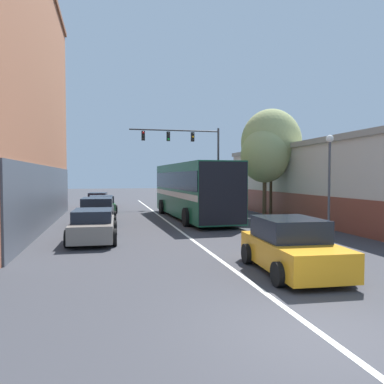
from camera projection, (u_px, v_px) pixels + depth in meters
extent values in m
plane|color=#38383D|center=(326.00, 338.00, 6.15)|extent=(160.00, 160.00, 0.00)
cube|color=silver|center=(170.00, 224.00, 20.98)|extent=(0.14, 42.46, 0.01)
cube|color=#4C515B|center=(48.00, 196.00, 19.99)|extent=(0.24, 18.80, 3.20)
cube|color=beige|center=(337.00, 181.00, 23.58)|extent=(6.47, 21.03, 4.70)
cube|color=brown|center=(291.00, 206.00, 22.93)|extent=(0.24, 20.61, 1.65)
cube|color=gray|center=(338.00, 146.00, 23.49)|extent=(6.73, 21.24, 0.30)
cube|color=#145133|center=(192.00, 190.00, 23.61)|extent=(2.99, 11.52, 3.22)
cube|color=black|center=(192.00, 180.00, 23.58)|extent=(3.03, 11.30, 1.03)
cube|color=beige|center=(192.00, 194.00, 23.62)|extent=(3.02, 11.41, 0.32)
cube|color=black|center=(223.00, 193.00, 18.12)|extent=(2.49, 0.16, 3.09)
cylinder|color=black|center=(162.00, 207.00, 26.74)|extent=(0.34, 1.01, 1.00)
cylinder|color=black|center=(197.00, 206.00, 27.42)|extent=(0.34, 1.01, 1.00)
cylinder|color=black|center=(186.00, 217.00, 19.90)|extent=(0.34, 1.01, 1.00)
cylinder|color=black|center=(232.00, 216.00, 20.59)|extent=(0.34, 1.01, 1.00)
cube|color=orange|center=(292.00, 253.00, 10.31)|extent=(1.95, 3.99, 0.73)
cube|color=black|center=(289.00, 228.00, 10.51)|extent=(1.70, 2.12, 0.60)
cylinder|color=black|center=(247.00, 254.00, 11.36)|extent=(0.26, 0.62, 0.61)
cylinder|color=black|center=(302.00, 252.00, 11.66)|extent=(0.26, 0.62, 0.61)
cylinder|color=black|center=(279.00, 274.00, 8.98)|extent=(0.26, 0.62, 0.61)
cylinder|color=black|center=(347.00, 271.00, 9.28)|extent=(0.26, 0.62, 0.61)
cube|color=black|center=(98.00, 215.00, 20.96)|extent=(1.90, 4.52, 0.72)
cube|color=black|center=(97.00, 203.00, 20.71)|extent=(1.69, 2.37, 0.60)
cylinder|color=black|center=(83.00, 216.00, 22.15)|extent=(0.24, 0.59, 0.58)
cylinder|color=black|center=(114.00, 216.00, 22.50)|extent=(0.24, 0.59, 0.58)
cylinder|color=black|center=(78.00, 222.00, 19.43)|extent=(0.24, 0.59, 0.58)
cylinder|color=black|center=(114.00, 221.00, 19.78)|extent=(0.24, 0.59, 0.58)
cube|color=#285633|center=(101.00, 206.00, 27.82)|extent=(2.01, 4.31, 0.55)
cube|color=black|center=(102.00, 199.00, 27.60)|extent=(1.77, 2.28, 0.52)
cylinder|color=black|center=(88.00, 207.00, 28.84)|extent=(0.25, 0.62, 0.61)
cylinder|color=black|center=(113.00, 206.00, 29.34)|extent=(0.25, 0.62, 0.61)
cylinder|color=black|center=(88.00, 210.00, 26.31)|extent=(0.25, 0.62, 0.61)
cylinder|color=black|center=(116.00, 209.00, 26.82)|extent=(0.25, 0.62, 0.61)
cube|color=red|center=(98.00, 201.00, 33.19)|extent=(1.94, 4.16, 0.61)
cube|color=black|center=(98.00, 195.00, 32.96)|extent=(1.66, 2.22, 0.48)
cylinder|color=black|center=(90.00, 202.00, 34.31)|extent=(0.27, 0.58, 0.56)
cylinder|color=black|center=(109.00, 202.00, 34.55)|extent=(0.27, 0.58, 0.56)
cylinder|color=black|center=(87.00, 204.00, 31.84)|extent=(0.27, 0.58, 0.56)
cylinder|color=black|center=(107.00, 204.00, 32.08)|extent=(0.27, 0.58, 0.56)
cube|color=slate|center=(93.00, 228.00, 15.42)|extent=(1.76, 4.34, 0.67)
cube|color=black|center=(93.00, 215.00, 15.18)|extent=(1.56, 2.28, 0.46)
cylinder|color=black|center=(76.00, 229.00, 16.56)|extent=(0.24, 0.67, 0.66)
cylinder|color=black|center=(115.00, 228.00, 16.89)|extent=(0.24, 0.67, 0.66)
cylinder|color=black|center=(68.00, 239.00, 13.96)|extent=(0.24, 0.67, 0.66)
cylinder|color=black|center=(114.00, 237.00, 14.29)|extent=(0.24, 0.67, 0.66)
cylinder|color=#333338|center=(218.00, 167.00, 33.16)|extent=(0.18, 0.18, 6.93)
cylinder|color=#333338|center=(175.00, 130.00, 32.16)|extent=(7.80, 0.12, 0.12)
cube|color=black|center=(193.00, 137.00, 32.53)|extent=(0.28, 0.24, 0.80)
sphere|color=black|center=(193.00, 134.00, 32.37)|extent=(0.18, 0.18, 0.18)
sphere|color=orange|center=(193.00, 137.00, 32.38)|extent=(0.18, 0.18, 0.18)
sphere|color=black|center=(193.00, 140.00, 32.39)|extent=(0.18, 0.18, 0.18)
cube|color=black|center=(168.00, 136.00, 32.05)|extent=(0.28, 0.24, 0.80)
sphere|color=black|center=(169.00, 133.00, 31.89)|extent=(0.18, 0.18, 0.18)
sphere|color=black|center=(169.00, 136.00, 31.90)|extent=(0.18, 0.18, 0.18)
sphere|color=green|center=(169.00, 139.00, 31.91)|extent=(0.18, 0.18, 0.18)
cube|color=black|center=(143.00, 136.00, 31.57)|extent=(0.28, 0.24, 0.80)
sphere|color=red|center=(143.00, 133.00, 31.41)|extent=(0.18, 0.18, 0.18)
sphere|color=black|center=(143.00, 136.00, 31.42)|extent=(0.18, 0.18, 0.18)
sphere|color=black|center=(143.00, 138.00, 31.43)|extent=(0.18, 0.18, 0.18)
cone|color=#47474C|center=(328.00, 236.00, 15.95)|extent=(0.26, 0.26, 0.20)
cylinder|color=#47474C|center=(329.00, 190.00, 15.87)|extent=(0.10, 0.10, 4.14)
sphere|color=white|center=(330.00, 139.00, 15.78)|extent=(0.32, 0.32, 0.32)
cylinder|color=#4C3823|center=(264.00, 198.00, 23.32)|extent=(0.24, 0.24, 2.66)
ellipsoid|color=#99A366|center=(265.00, 156.00, 23.21)|extent=(3.03, 2.73, 3.34)
cylinder|color=#3D2D1E|center=(271.00, 193.00, 24.25)|extent=(0.18, 0.18, 3.17)
ellipsoid|color=#99A366|center=(271.00, 143.00, 24.12)|extent=(3.93, 3.54, 4.32)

